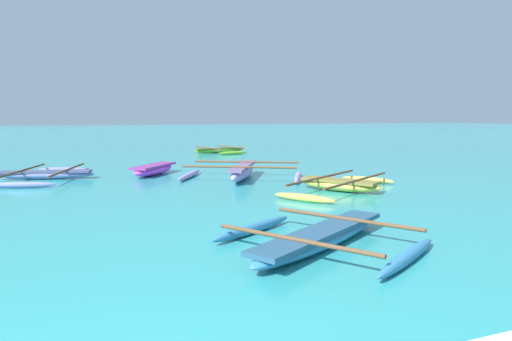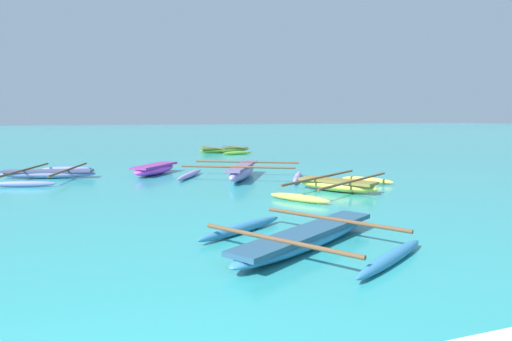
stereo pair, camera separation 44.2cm
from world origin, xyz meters
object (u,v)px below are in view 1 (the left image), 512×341
Objects in this scene: moored_boat_2 at (322,237)px; moored_boat_3 at (46,174)px; moored_boat_0 at (243,172)px; moored_boat_1 at (340,185)px; moored_boat_5 at (219,150)px; moored_boat_4 at (154,169)px.

moored_boat_3 is at bearing 82.52° from moored_boat_2.
moored_boat_0 is 1.27× the size of moored_boat_2.
moored_boat_0 is at bearing 174.20° from moored_boat_1.
moored_boat_5 is at bearing 15.96° from moored_boat_0.
moored_boat_2 is at bearing -137.37° from moored_boat_4.
moored_boat_3 is (-6.45, 2.47, -0.09)m from moored_boat_0.
moored_boat_2 is at bearing -162.06° from moored_boat_0.
moored_boat_5 is at bearing 46.53° from moored_boat_2.
moored_boat_1 is 10.17m from moored_boat_3.
moored_boat_0 is 3.94m from moored_boat_1.
moored_boat_2 is at bearing -67.19° from moored_boat_1.
moored_boat_2 is 10.72m from moored_boat_4.
moored_boat_3 is 12.67m from moored_boat_5.
moored_boat_2 is 20.19m from moored_boat_5.
moored_boat_1 is 1.27× the size of moored_boat_5.
moored_boat_0 is 3.56m from moored_boat_4.
moored_boat_4 reaches higher than moored_boat_2.
moored_boat_1 is 14.89m from moored_boat_5.
moored_boat_4 is at bearing 64.61° from moored_boat_2.
moored_boat_5 is (4.20, 19.75, 0.01)m from moored_boat_2.
moored_boat_4 is at bearing 12.11° from moored_boat_3.
moored_boat_4 is at bearing 79.33° from moored_boat_0.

